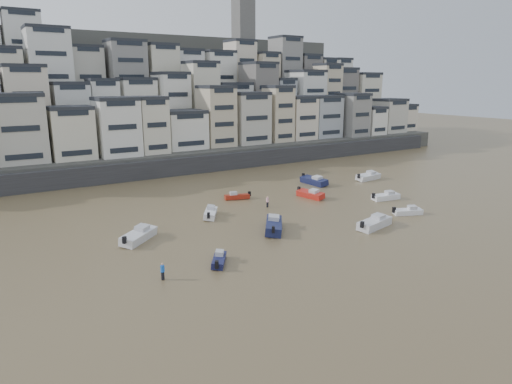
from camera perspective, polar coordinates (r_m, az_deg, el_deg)
ground at (r=40.22m, az=20.16°, el=-14.86°), size 400.00×400.00×0.00m
harbor_wall at (r=95.67m, az=-7.77°, el=3.43°), size 140.00×3.00×3.50m
hillside at (r=133.06m, az=-13.38°, el=10.95°), size 141.04×66.00×50.00m
boat_a at (r=61.48m, az=14.62°, el=-3.55°), size 6.73×3.49×1.75m
boat_b at (r=68.83m, az=18.46°, el=-2.20°), size 4.75×3.14×1.24m
boat_c at (r=58.38m, az=2.22°, el=-3.97°), size 5.77×6.88×1.86m
boat_d at (r=76.34m, az=15.93°, el=-0.41°), size 5.39×2.50×1.41m
boat_e at (r=75.15m, az=6.81°, el=-0.16°), size 2.65×5.68×1.49m
boat_f at (r=64.56m, az=-5.71°, el=-2.49°), size 4.23×5.28×1.41m
boat_g at (r=90.70m, az=13.87°, el=2.00°), size 6.34×2.68×1.68m
boat_h at (r=73.87m, az=-2.38°, el=-0.44°), size 4.60×2.62×1.19m
boat_i at (r=84.93m, az=7.25°, el=1.54°), size 2.36×6.56×1.77m
boat_j at (r=48.38m, az=-4.65°, el=-8.29°), size 3.48×4.24×1.14m
boat_k at (r=56.42m, az=-14.47°, el=-5.12°), size 6.15×5.71×1.73m
person_blue at (r=45.35m, az=-11.60°, el=-9.69°), size 0.44×0.44×1.74m
person_pink at (r=69.00m, az=1.44°, el=-1.22°), size 0.44×0.44×1.74m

